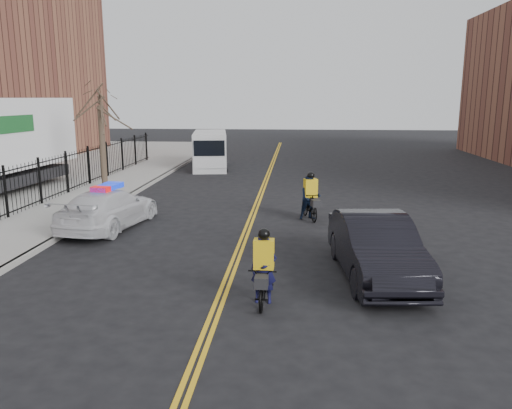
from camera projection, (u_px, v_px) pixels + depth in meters
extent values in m
plane|color=black|center=(235.00, 262.00, 13.98)|extent=(120.00, 120.00, 0.00)
cube|color=gold|center=(255.00, 203.00, 21.78)|extent=(0.10, 60.00, 0.01)
cube|color=gold|center=(259.00, 203.00, 21.77)|extent=(0.10, 60.00, 0.01)
cube|color=gray|center=(91.00, 199.00, 22.36)|extent=(3.00, 60.00, 0.15)
cube|color=gray|center=(123.00, 199.00, 22.24)|extent=(0.20, 60.00, 0.15)
cylinder|color=#3C3023|center=(103.00, 148.00, 23.88)|extent=(0.28, 0.28, 4.00)
imported|color=silver|center=(109.00, 209.00, 17.49)|extent=(2.61, 5.02, 1.39)
cube|color=#0C26CC|center=(107.00, 187.00, 17.32)|extent=(0.75, 1.34, 0.16)
imported|color=black|center=(376.00, 247.00, 12.64)|extent=(2.16, 5.01, 1.60)
cube|color=silver|center=(210.00, 150.00, 32.40)|extent=(2.86, 5.74, 2.34)
cube|color=silver|center=(210.00, 158.00, 30.11)|extent=(2.09, 1.11, 1.22)
cube|color=black|center=(209.00, 148.00, 29.58)|extent=(1.83, 0.38, 0.92)
cylinder|color=black|center=(194.00, 166.00, 30.91)|extent=(0.36, 0.74, 0.71)
cylinder|color=black|center=(226.00, 166.00, 31.05)|extent=(0.36, 0.74, 0.71)
cylinder|color=black|center=(197.00, 160.00, 34.09)|extent=(0.36, 0.74, 0.71)
cylinder|color=black|center=(225.00, 159.00, 34.23)|extent=(0.36, 0.74, 0.71)
cylinder|color=black|center=(43.00, 170.00, 27.53)|extent=(0.13, 0.13, 1.22)
cube|color=#195926|center=(4.00, 125.00, 21.90)|extent=(0.36, 4.43, 0.78)
imported|color=black|center=(264.00, 283.00, 11.15)|extent=(0.64, 1.75, 0.92)
imported|color=black|center=(264.00, 269.00, 11.08)|extent=(0.58, 0.39, 1.57)
cube|color=gold|center=(264.00, 254.00, 11.01)|extent=(0.45, 0.31, 0.66)
sphere|color=black|center=(264.00, 234.00, 10.91)|extent=(0.26, 0.26, 0.26)
cube|color=black|center=(261.00, 282.00, 10.50)|extent=(0.29, 0.33, 0.24)
imported|color=black|center=(310.00, 205.00, 18.77)|extent=(0.99, 1.86, 1.08)
imported|color=black|center=(310.00, 198.00, 18.71)|extent=(0.95, 0.83, 1.66)
cube|color=gold|center=(310.00, 188.00, 18.63)|extent=(0.55, 0.44, 0.70)
sphere|color=black|center=(311.00, 176.00, 18.54)|extent=(0.28, 0.28, 0.28)
cube|color=black|center=(316.00, 203.00, 18.11)|extent=(0.39, 0.42, 0.26)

